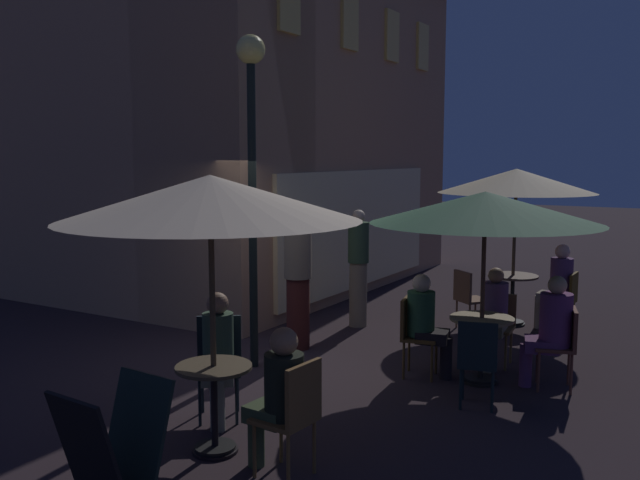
# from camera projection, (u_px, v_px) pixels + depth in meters

# --- Properties ---
(ground_plane) EXTENTS (60.00, 60.00, 0.00)m
(ground_plane) POSITION_uv_depth(u_px,v_px,m) (249.00, 366.00, 8.40)
(ground_plane) COLOR #2A1F23
(cafe_building) EXTENTS (7.79, 8.44, 7.15)m
(cafe_building) POSITION_uv_depth(u_px,v_px,m) (204.00, 100.00, 12.59)
(cafe_building) COLOR tan
(cafe_building) RESTS_ON ground
(street_lamp_near_corner) EXTENTS (0.34, 0.34, 3.96)m
(street_lamp_near_corner) POSITION_uv_depth(u_px,v_px,m) (252.00, 131.00, 8.07)
(street_lamp_near_corner) COLOR black
(street_lamp_near_corner) RESTS_ON ground
(menu_sandwich_board) EXTENTS (0.71, 0.60, 0.99)m
(menu_sandwich_board) POSITION_uv_depth(u_px,v_px,m) (114.00, 454.00, 4.76)
(menu_sandwich_board) COLOR black
(menu_sandwich_board) RESTS_ON ground
(cafe_table_0) EXTENTS (0.72, 0.72, 0.76)m
(cafe_table_0) POSITION_uv_depth(u_px,v_px,m) (481.00, 336.00, 7.75)
(cafe_table_0) COLOR black
(cafe_table_0) RESTS_ON ground
(cafe_table_1) EXTENTS (0.75, 0.75, 0.77)m
(cafe_table_1) POSITION_uv_depth(u_px,v_px,m) (513.00, 288.00, 10.42)
(cafe_table_1) COLOR black
(cafe_table_1) RESTS_ON ground
(cafe_table_2) EXTENTS (0.66, 0.66, 0.78)m
(cafe_table_2) POSITION_uv_depth(u_px,v_px,m) (214.00, 392.00, 5.92)
(cafe_table_2) COLOR black
(cafe_table_2) RESTS_ON ground
(patio_umbrella_0) EXTENTS (2.56, 2.56, 2.17)m
(patio_umbrella_0) POSITION_uv_depth(u_px,v_px,m) (485.00, 208.00, 7.58)
(patio_umbrella_0) COLOR black
(patio_umbrella_0) RESTS_ON ground
(patio_umbrella_1) EXTENTS (2.32, 2.32, 2.37)m
(patio_umbrella_1) POSITION_uv_depth(u_px,v_px,m) (516.00, 182.00, 10.22)
(patio_umbrella_1) COLOR black
(patio_umbrella_1) RESTS_ON ground
(patio_umbrella_2) EXTENTS (2.55, 2.55, 2.41)m
(patio_umbrella_2) POSITION_uv_depth(u_px,v_px,m) (210.00, 199.00, 5.72)
(patio_umbrella_2) COLOR black
(patio_umbrella_2) RESTS_ON ground
(cafe_chair_0) EXTENTS (0.52, 0.52, 0.91)m
(cafe_chair_0) POSITION_uv_depth(u_px,v_px,m) (564.00, 340.00, 7.52)
(cafe_chair_0) COLOR brown
(cafe_chair_0) RESTS_ON ground
(cafe_chair_1) EXTENTS (0.47, 0.47, 0.87)m
(cafe_chair_1) POSITION_uv_depth(u_px,v_px,m) (496.00, 321.00, 8.48)
(cafe_chair_1) COLOR brown
(cafe_chair_1) RESTS_ON ground
(cafe_chair_2) EXTENTS (0.48, 0.48, 0.92)m
(cafe_chair_2) POSITION_uv_depth(u_px,v_px,m) (413.00, 329.00, 8.00)
(cafe_chair_2) COLOR brown
(cafe_chair_2) RESTS_ON ground
(cafe_chair_3) EXTENTS (0.48, 0.48, 0.92)m
(cafe_chair_3) POSITION_uv_depth(u_px,v_px,m) (478.00, 357.00, 6.94)
(cafe_chair_3) COLOR black
(cafe_chair_3) RESTS_ON ground
(cafe_chair_4) EXTENTS (0.58, 0.58, 0.88)m
(cafe_chair_4) POSITION_uv_depth(u_px,v_px,m) (468.00, 295.00, 10.12)
(cafe_chair_4) COLOR brown
(cafe_chair_4) RESTS_ON ground
(cafe_chair_5) EXTENTS (0.41, 0.41, 0.88)m
(cafe_chair_5) POSITION_uv_depth(u_px,v_px,m) (567.00, 296.00, 10.00)
(cafe_chair_5) COLOR #574016
(cafe_chair_5) RESTS_ON ground
(cafe_chair_6) EXTENTS (0.61, 0.61, 0.98)m
(cafe_chair_6) POSITION_uv_depth(u_px,v_px,m) (219.00, 357.00, 6.78)
(cafe_chair_6) COLOR black
(cafe_chair_6) RESTS_ON ground
(cafe_chair_7) EXTENTS (0.46, 0.46, 0.96)m
(cafe_chair_7) POSITION_uv_depth(u_px,v_px,m) (294.00, 409.00, 5.42)
(cafe_chair_7) COLOR brown
(cafe_chair_7) RESTS_ON ground
(patron_seated_0) EXTENTS (0.43, 0.53, 1.27)m
(patron_seated_0) POSITION_uv_depth(u_px,v_px,m) (551.00, 325.00, 7.54)
(patron_seated_0) COLOR #5B315C
(patron_seated_0) RESTS_ON ground
(patron_seated_1) EXTENTS (0.52, 0.34, 1.22)m
(patron_seated_1) POSITION_uv_depth(u_px,v_px,m) (494.00, 312.00, 8.33)
(patron_seated_1) COLOR #727257
(patron_seated_1) RESTS_ON ground
(patron_seated_2) EXTENTS (0.39, 0.52, 1.21)m
(patron_seated_2) POSITION_uv_depth(u_px,v_px,m) (426.00, 319.00, 7.93)
(patron_seated_2) COLOR black
(patron_seated_2) RESTS_ON ground
(patron_seated_3) EXTENTS (0.33, 0.53, 1.29)m
(patron_seated_3) POSITION_uv_depth(u_px,v_px,m) (558.00, 282.00, 10.05)
(patron_seated_3) COLOR gray
(patron_seated_3) RESTS_ON ground
(patron_seated_4) EXTENTS (0.50, 0.46, 1.26)m
(patron_seated_4) POSITION_uv_depth(u_px,v_px,m) (218.00, 350.00, 6.61)
(patron_seated_4) COLOR slate
(patron_seated_4) RESTS_ON ground
(patron_seated_5) EXTENTS (0.35, 0.53, 1.22)m
(patron_seated_5) POSITION_uv_depth(u_px,v_px,m) (279.00, 391.00, 5.49)
(patron_seated_5) COLOR #364328
(patron_seated_5) RESTS_ON ground
(patron_standing_6) EXTENTS (0.36, 0.36, 1.82)m
(patron_standing_6) POSITION_uv_depth(u_px,v_px,m) (298.00, 281.00, 9.09)
(patron_standing_6) COLOR #4E1E19
(patron_standing_6) RESTS_ON ground
(patron_standing_7) EXTENTS (0.32, 0.32, 1.77)m
(patron_standing_7) POSITION_uv_depth(u_px,v_px,m) (358.00, 267.00, 10.29)
(patron_standing_7) COLOR #807058
(patron_standing_7) RESTS_ON ground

